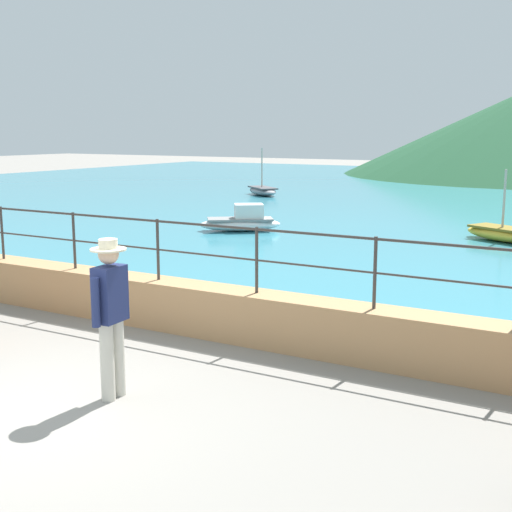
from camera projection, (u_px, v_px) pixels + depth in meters
ground_plane at (33, 411)px, 7.08m from camera, size 120.00×120.00×0.00m
promenade_wall at (206, 310)px, 9.74m from camera, size 20.00×0.56×0.70m
railing at (205, 243)px, 9.57m from camera, size 18.44×0.04×0.90m
lake_water at (505, 198)px, 29.08m from camera, size 64.00×44.32×0.06m
person_walking at (111, 311)px, 7.28m from camera, size 0.38×0.57×1.75m
boat_0 at (505, 234)px, 17.57m from camera, size 2.46×1.85×1.84m
boat_1 at (263, 191)px, 30.19m from camera, size 2.34×2.17×2.06m
boat_4 at (242, 221)px, 19.43m from camera, size 2.40×2.07×0.76m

